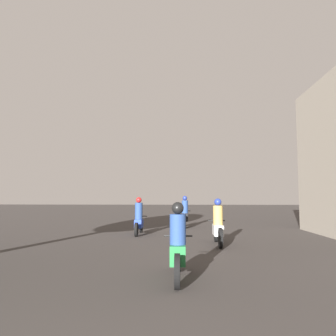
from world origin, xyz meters
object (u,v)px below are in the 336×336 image
(motorcycle_blue, at_px, (139,219))
(motorcycle_black, at_px, (185,215))
(motorcycle_green, at_px, (178,248))
(motorcycle_white, at_px, (218,226))

(motorcycle_blue, xyz_separation_m, motorcycle_black, (1.97, 3.36, 0.01))
(motorcycle_green, height_order, motorcycle_white, motorcycle_white)
(motorcycle_green, xyz_separation_m, motorcycle_blue, (-1.80, 7.39, 0.02))
(motorcycle_green, bearing_deg, motorcycle_white, 68.51)
(motorcycle_blue, bearing_deg, motorcycle_black, 69.17)
(motorcycle_green, distance_m, motorcycle_blue, 7.61)
(motorcycle_white, height_order, motorcycle_black, motorcycle_black)
(motorcycle_green, bearing_deg, motorcycle_black, 82.95)
(motorcycle_black, bearing_deg, motorcycle_green, -83.73)
(motorcycle_green, height_order, motorcycle_black, motorcycle_black)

